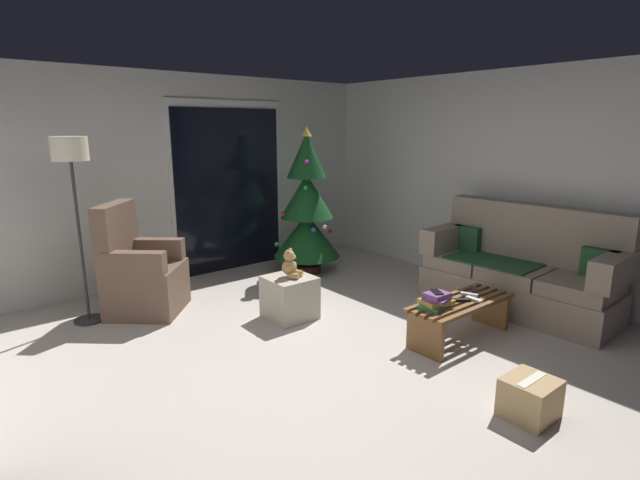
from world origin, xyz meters
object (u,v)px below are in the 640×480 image
(remote_graphite, at_px, (474,290))
(ottoman, at_px, (290,297))
(christmas_tree, at_px, (307,210))
(cell_phone, at_px, (437,292))
(teddy_bear_honey, at_px, (290,265))
(floor_lamp, at_px, (72,167))
(teddy_bear_cream_by_tree, at_px, (286,279))
(couch, at_px, (520,272))
(book_stack, at_px, (436,301))
(remote_silver, at_px, (469,294))
(remote_white, at_px, (474,299))
(cardboard_box_taped_mid_floor, at_px, (530,398))
(remote_black, at_px, (461,300))
(armchair, at_px, (141,274))
(coffee_table, at_px, (461,313))

(remote_graphite, distance_m, ottoman, 1.78)
(christmas_tree, bearing_deg, cell_phone, -102.04)
(remote_graphite, distance_m, teddy_bear_honey, 1.76)
(floor_lamp, bearing_deg, remote_graphite, -41.66)
(teddy_bear_cream_by_tree, bearing_deg, couch, -53.47)
(book_stack, bearing_deg, cell_phone, -68.01)
(floor_lamp, distance_m, teddy_bear_honey, 2.21)
(remote_silver, bearing_deg, teddy_bear_honey, -71.66)
(floor_lamp, height_order, teddy_bear_cream_by_tree, floor_lamp)
(remote_white, relative_size, teddy_bear_cream_by_tree, 0.55)
(floor_lamp, bearing_deg, book_stack, -49.55)
(remote_silver, height_order, cell_phone, cell_phone)
(ottoman, height_order, cardboard_box_taped_mid_floor, ottoman)
(couch, relative_size, remote_black, 12.65)
(book_stack, relative_size, teddy_bear_cream_by_tree, 1.04)
(book_stack, relative_size, cardboard_box_taped_mid_floor, 0.91)
(armchair, xyz_separation_m, teddy_bear_honey, (1.08, -1.11, 0.14))
(cell_phone, distance_m, ottoman, 1.49)
(remote_graphite, xyz_separation_m, book_stack, (-0.64, -0.04, 0.05))
(armchair, bearing_deg, remote_black, -51.97)
(remote_white, xyz_separation_m, cell_phone, (-0.40, 0.11, 0.13))
(cell_phone, bearing_deg, couch, 31.39)
(remote_black, distance_m, floor_lamp, 3.73)
(couch, bearing_deg, teddy_bear_cream_by_tree, 126.53)
(book_stack, distance_m, teddy_bear_honey, 1.45)
(floor_lamp, xyz_separation_m, teddy_bear_cream_by_tree, (2.08, -0.43, -1.38))
(ottoman, bearing_deg, christmas_tree, 45.83)
(cardboard_box_taped_mid_floor, bearing_deg, cell_phone, 71.90)
(couch, distance_m, remote_silver, 0.97)
(remote_graphite, distance_m, christmas_tree, 2.47)
(remote_black, bearing_deg, teddy_bear_honey, -109.93)
(cell_phone, bearing_deg, coffee_table, 24.17)
(remote_black, height_order, remote_silver, same)
(couch, height_order, coffee_table, couch)
(remote_white, distance_m, floor_lamp, 3.84)
(christmas_tree, bearing_deg, ottoman, -134.17)
(remote_silver, bearing_deg, christmas_tree, -110.68)
(remote_black, height_order, cardboard_box_taped_mid_floor, remote_black)
(christmas_tree, xyz_separation_m, teddy_bear_cream_by_tree, (-0.60, -0.37, -0.71))
(remote_white, bearing_deg, remote_black, 152.12)
(couch, xyz_separation_m, cell_phone, (-1.45, -0.03, 0.11))
(remote_graphite, xyz_separation_m, cell_phone, (-0.63, -0.05, 0.13))
(christmas_tree, bearing_deg, remote_black, -95.07)
(cell_phone, distance_m, christmas_tree, 2.54)
(coffee_table, xyz_separation_m, teddy_bear_honey, (-0.88, 1.37, 0.30))
(remote_graphite, bearing_deg, remote_black, 68.19)
(remote_black, relative_size, ottoman, 0.35)
(remote_black, relative_size, book_stack, 0.52)
(remote_black, bearing_deg, armchair, -104.00)
(couch, relative_size, cardboard_box_taped_mid_floor, 6.06)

